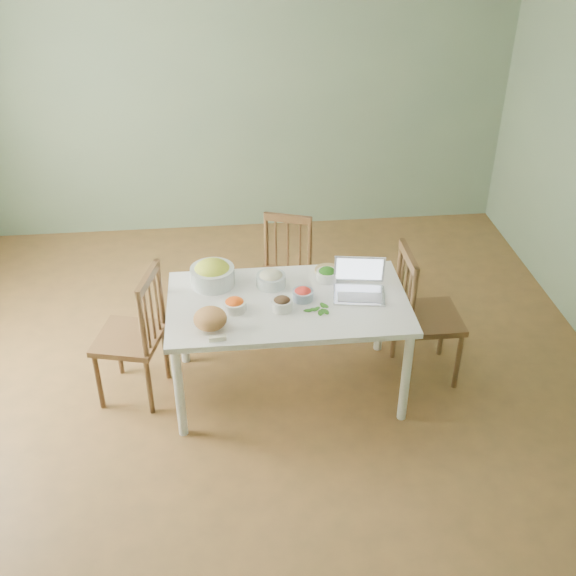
{
  "coord_description": "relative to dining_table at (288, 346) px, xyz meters",
  "views": [
    {
      "loc": [
        -0.21,
        -3.79,
        3.25
      ],
      "look_at": [
        0.18,
        -0.03,
        0.83
      ],
      "focal_mm": 43.58,
      "sensor_mm": 36.0,
      "label": 1
    }
  ],
  "objects": [
    {
      "name": "flatbread",
      "position": [
        0.31,
        0.34,
        0.38
      ],
      "size": [
        0.2,
        0.2,
        0.02
      ],
      "primitive_type": "cylinder",
      "rotation": [
        0.0,
        0.0,
        0.08
      ],
      "color": "tan",
      "rests_on": "dining_table"
    },
    {
      "name": "bowl_carrot",
      "position": [
        -0.35,
        -0.07,
        0.41
      ],
      "size": [
        0.15,
        0.15,
        0.08
      ],
      "primitive_type": null,
      "rotation": [
        0.0,
        0.0,
        -0.03
      ],
      "color": "#F34809",
      "rests_on": "dining_table"
    },
    {
      "name": "basil_bunch",
      "position": [
        0.17,
        -0.12,
        0.38
      ],
      "size": [
        0.19,
        0.19,
        0.02
      ],
      "primitive_type": null,
      "color": "#275917",
      "rests_on": "dining_table"
    },
    {
      "name": "chair_far",
      "position": [
        0.04,
        0.74,
        0.08
      ],
      "size": [
        0.5,
        0.49,
        0.9
      ],
      "primitive_type": null,
      "rotation": [
        0.0,
        0.0,
        -0.33
      ],
      "color": "brown",
      "rests_on": "floor"
    },
    {
      "name": "floor",
      "position": [
        -0.18,
        0.03,
        -0.37
      ],
      "size": [
        5.0,
        5.0,
        0.0
      ],
      "primitive_type": "cube",
      "color": "brown",
      "rests_on": "ground"
    },
    {
      "name": "chair_left",
      "position": [
        -1.06,
        0.07,
        0.12
      ],
      "size": [
        0.51,
        0.52,
        0.98
      ],
      "primitive_type": null,
      "rotation": [
        0.0,
        0.0,
        -1.82
      ],
      "color": "brown",
      "rests_on": "floor"
    },
    {
      "name": "bowl_mushroom",
      "position": [
        -0.05,
        -0.09,
        0.41
      ],
      "size": [
        0.15,
        0.15,
        0.09
      ],
      "primitive_type": null,
      "rotation": [
        0.0,
        0.0,
        0.14
      ],
      "color": "#352115",
      "rests_on": "dining_table"
    },
    {
      "name": "dining_table",
      "position": [
        0.0,
        0.0,
        0.0
      ],
      "size": [
        1.57,
        0.88,
        0.73
      ],
      "primitive_type": null,
      "color": "white",
      "rests_on": "floor"
    },
    {
      "name": "chair_right",
      "position": [
        0.99,
        0.08,
        0.13
      ],
      "size": [
        0.42,
        0.44,
        1.0
      ],
      "primitive_type": null,
      "rotation": [
        0.0,
        0.0,
        1.57
      ],
      "color": "brown",
      "rests_on": "floor"
    },
    {
      "name": "bowl_redpep",
      "position": [
        0.1,
        0.01,
        0.41
      ],
      "size": [
        0.17,
        0.17,
        0.08
      ],
      "primitive_type": null,
      "rotation": [
        0.0,
        0.0,
        0.31
      ],
      "color": "red",
      "rests_on": "dining_table"
    },
    {
      "name": "bowl_squash",
      "position": [
        -0.48,
        0.26,
        0.45
      ],
      "size": [
        0.37,
        0.37,
        0.17
      ],
      "primitive_type": null,
      "rotation": [
        0.0,
        0.0,
        -0.29
      ],
      "color": "yellow",
      "rests_on": "dining_table"
    },
    {
      "name": "wall_back",
      "position": [
        -0.18,
        2.53,
        0.98
      ],
      "size": [
        5.0,
        0.0,
        2.7
      ],
      "primitive_type": "cube",
      "color": "gray",
      "rests_on": "ground"
    },
    {
      "name": "butter_stick",
      "position": [
        -0.46,
        -0.38,
        0.38
      ],
      "size": [
        0.11,
        0.04,
        0.03
      ],
      "primitive_type": "cube",
      "rotation": [
        0.0,
        0.0,
        0.08
      ],
      "color": "beige",
      "rests_on": "dining_table"
    },
    {
      "name": "laptop",
      "position": [
        0.47,
        0.01,
        0.48
      ],
      "size": [
        0.38,
        0.34,
        0.23
      ],
      "primitive_type": null,
      "rotation": [
        0.0,
        0.0,
        -0.16
      ],
      "color": "silver",
      "rests_on": "dining_table"
    },
    {
      "name": "bread_boule",
      "position": [
        -0.5,
        -0.25,
        0.43
      ],
      "size": [
        0.27,
        0.27,
        0.13
      ],
      "primitive_type": "ellipsoid",
      "rotation": [
        0.0,
        0.0,
        0.43
      ],
      "color": "#C47E47",
      "rests_on": "dining_table"
    },
    {
      "name": "bowl_onion",
      "position": [
        -0.09,
        0.2,
        0.42
      ],
      "size": [
        0.23,
        0.23,
        0.11
      ],
      "primitive_type": null,
      "rotation": [
        0.0,
        0.0,
        -0.17
      ],
      "color": "beige",
      "rests_on": "dining_table"
    },
    {
      "name": "bowl_broccoli",
      "position": [
        0.29,
        0.23,
        0.41
      ],
      "size": [
        0.16,
        0.16,
        0.09
      ],
      "primitive_type": null,
      "rotation": [
        0.0,
        0.0,
        0.11
      ],
      "color": "black",
      "rests_on": "dining_table"
    }
  ]
}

